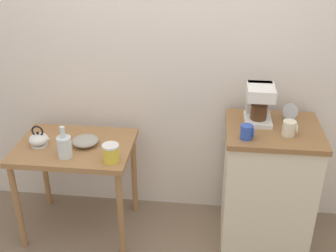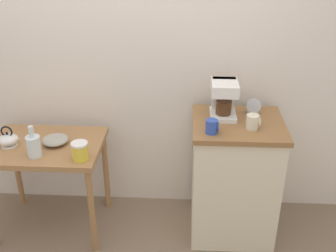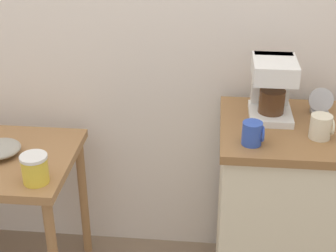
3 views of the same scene
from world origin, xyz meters
name	(u,v)px [view 1 (image 1 of 3)]	position (x,y,z in m)	size (l,w,h in m)	color
ground_plane	(162,230)	(0.00, 0.00, 0.00)	(8.00, 8.00, 0.00)	#7A6651
back_wall	(182,40)	(0.10, 0.41, 1.40)	(4.40, 0.10, 2.80)	silver
wooden_table	(76,157)	(-0.63, -0.02, 0.64)	(0.82, 0.59, 0.74)	#9E7044
kitchen_counter	(267,186)	(0.75, 0.02, 0.47)	(0.63, 0.56, 0.93)	beige
bowl_stoneware	(85,141)	(-0.54, -0.01, 0.77)	(0.19, 0.19, 0.06)	#9E998C
teakettle	(39,139)	(-0.86, -0.05, 0.79)	(0.16, 0.13, 0.16)	white
glass_carafe_vase	(64,146)	(-0.63, -0.18, 0.82)	(0.10, 0.10, 0.23)	silver
canister_enamel	(111,153)	(-0.31, -0.21, 0.80)	(0.11, 0.11, 0.13)	gold
coffee_maker	(259,102)	(0.65, 0.12, 1.08)	(0.18, 0.22, 0.26)	white
mug_small_cream	(289,128)	(0.83, -0.07, 0.98)	(0.09, 0.09, 0.10)	beige
mug_blue	(247,132)	(0.56, -0.15, 0.98)	(0.09, 0.08, 0.09)	#2D4CAD
table_clock	(290,113)	(0.87, 0.16, 0.99)	(0.11, 0.05, 0.12)	#B2B5BA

